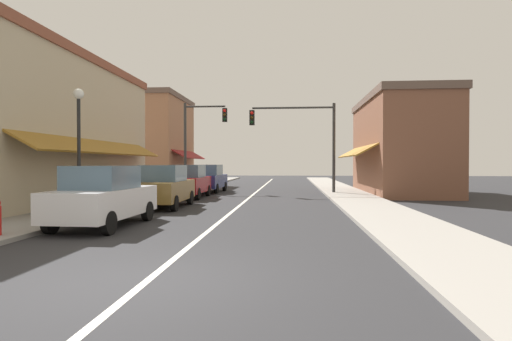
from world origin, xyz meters
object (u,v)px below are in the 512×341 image
street_lamp_left_near (79,129)px  parked_car_far_left (208,179)px  traffic_signal_mast_arm (304,132)px  traffic_signal_left_corner (199,133)px  parked_car_third_left (188,182)px  parked_car_second_left (164,187)px  parked_car_nearest_left (103,197)px

street_lamp_left_near → parked_car_far_left: bearing=80.6°
parked_car_far_left → street_lamp_left_near: 12.85m
traffic_signal_mast_arm → street_lamp_left_near: size_ratio=1.23×
parked_car_far_left → traffic_signal_left_corner: bearing=136.8°
parked_car_third_left → parked_car_second_left: bearing=-88.3°
parked_car_second_left → traffic_signal_mast_arm: size_ratio=0.76×
parked_car_nearest_left → parked_car_second_left: same height
parked_car_third_left → parked_car_far_left: bearing=87.1°
traffic_signal_left_corner → street_lamp_left_near: bearing=-95.3°
parked_car_far_left → traffic_signal_left_corner: 3.19m
parked_car_far_left → parked_car_third_left: bearing=-90.6°
parked_car_nearest_left → traffic_signal_left_corner: bearing=94.0°
parked_car_third_left → parked_car_far_left: size_ratio=0.99×
parked_car_second_left → parked_car_far_left: same height
parked_car_nearest_left → parked_car_third_left: size_ratio=1.01×
traffic_signal_left_corner → street_lamp_left_near: 13.41m
traffic_signal_mast_arm → street_lamp_left_near: (-8.10, -11.37, -0.73)m
parked_car_third_left → traffic_signal_left_corner: size_ratio=0.70×
traffic_signal_mast_arm → street_lamp_left_near: traffic_signal_mast_arm is taller
traffic_signal_mast_arm → parked_car_second_left: bearing=-125.8°
traffic_signal_left_corner → parked_car_nearest_left: bearing=-87.4°
parked_car_second_left → parked_car_third_left: 4.93m
parked_car_second_left → parked_car_far_left: 9.47m
parked_car_third_left → traffic_signal_left_corner: bearing=96.3°
parked_car_second_left → traffic_signal_left_corner: size_ratio=0.70×
parked_car_far_left → traffic_signal_mast_arm: bearing=-8.9°
parked_car_third_left → street_lamp_left_near: (-1.88, -7.96, 2.14)m
street_lamp_left_near → traffic_signal_mast_arm: bearing=54.5°
traffic_signal_mast_arm → street_lamp_left_near: 13.98m
parked_car_nearest_left → parked_car_second_left: 5.32m
parked_car_nearest_left → street_lamp_left_near: size_ratio=0.93×
parked_car_far_left → street_lamp_left_near: (-2.06, -12.50, 2.14)m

